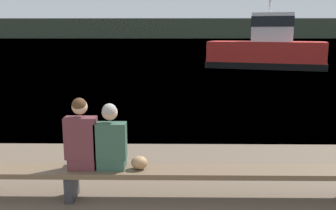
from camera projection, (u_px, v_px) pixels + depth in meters
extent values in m
plane|color=teal|center=(168.00, 39.00, 125.88)|extent=(240.00, 240.00, 0.00)
cube|color=#384233|center=(169.00, 29.00, 132.87)|extent=(600.00, 12.00, 6.72)
cube|color=brown|center=(71.00, 171.00, 5.42)|extent=(8.85, 0.47, 0.08)
cube|color=#2D2D33|center=(72.00, 186.00, 5.47)|extent=(0.12, 0.40, 0.39)
cube|color=#56282D|center=(83.00, 162.00, 5.45)|extent=(0.39, 0.35, 0.17)
cube|color=#56282D|center=(81.00, 138.00, 5.30)|extent=(0.45, 0.22, 0.60)
sphere|color=tan|center=(80.00, 107.00, 5.21)|extent=(0.22, 0.22, 0.22)
sphere|color=#472D19|center=(79.00, 105.00, 5.19)|extent=(0.20, 0.20, 0.20)
cube|color=#2D4C3D|center=(112.00, 162.00, 5.44)|extent=(0.39, 0.35, 0.17)
cube|color=#2D4C3D|center=(111.00, 141.00, 5.30)|extent=(0.45, 0.22, 0.52)
sphere|color=tan|center=(110.00, 112.00, 5.22)|extent=(0.22, 0.22, 0.22)
sphere|color=gray|center=(109.00, 111.00, 5.20)|extent=(0.21, 0.21, 0.21)
ellipsoid|color=#9E754C|center=(139.00, 163.00, 5.37)|extent=(0.24, 0.20, 0.19)
cube|color=red|center=(266.00, 55.00, 25.06)|extent=(8.00, 5.02, 1.74)
cube|color=black|center=(265.00, 65.00, 25.19)|extent=(8.18, 5.18, 0.42)
cube|color=silver|center=(273.00, 27.00, 24.60)|extent=(3.02, 2.45, 1.85)
cube|color=black|center=(273.00, 22.00, 24.52)|extent=(3.09, 2.52, 0.66)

